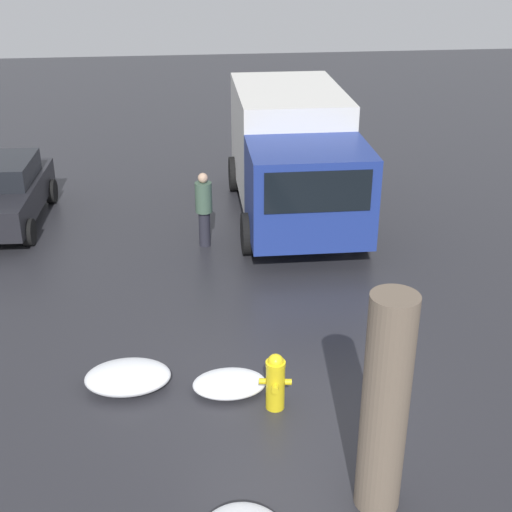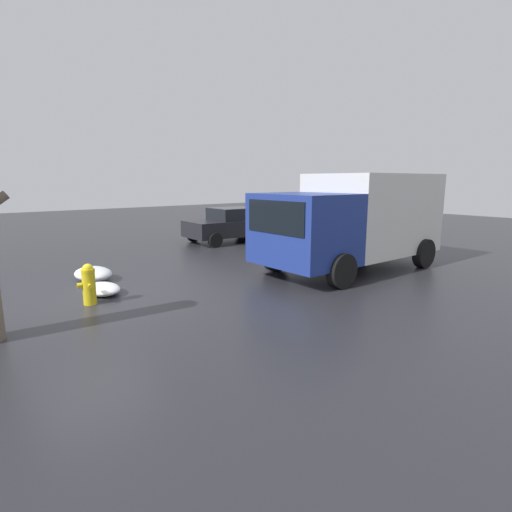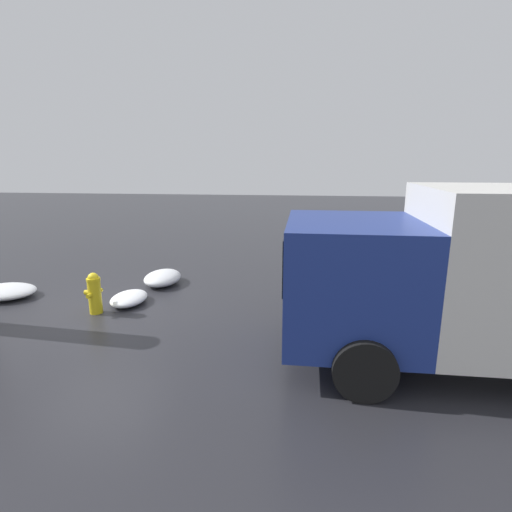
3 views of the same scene
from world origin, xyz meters
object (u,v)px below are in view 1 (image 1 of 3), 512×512
(tree_trunk, at_px, (385,405))
(delivery_truck, at_px, (293,153))
(fire_hydrant, at_px, (275,381))
(pedestrian, at_px, (204,207))

(tree_trunk, xyz_separation_m, delivery_truck, (9.42, -0.43, 0.09))
(fire_hydrant, height_order, tree_trunk, tree_trunk)
(fire_hydrant, relative_size, pedestrian, 0.55)
(delivery_truck, distance_m, pedestrian, 2.75)
(tree_trunk, height_order, pedestrian, tree_trunk)
(tree_trunk, relative_size, pedestrian, 1.74)
(pedestrian, bearing_deg, delivery_truck, -103.59)
(tree_trunk, distance_m, delivery_truck, 9.43)
(tree_trunk, xyz_separation_m, pedestrian, (7.88, 1.75, -0.56))
(fire_hydrant, xyz_separation_m, delivery_truck, (7.42, -1.43, 1.09))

